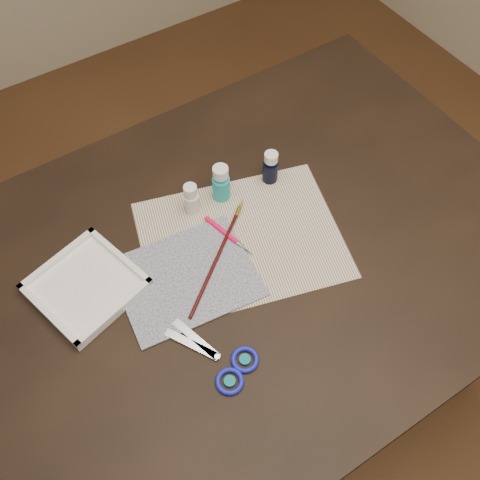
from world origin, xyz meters
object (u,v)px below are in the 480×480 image
paint_bottle_cyan (221,183)px  paint_bottle_white (191,199)px  paper (241,239)px  paint_bottle_navy (270,167)px  scissors (207,355)px  palette_tray (86,285)px  canvas (187,278)px

paint_bottle_cyan → paint_bottle_white: bearing=178.7°
paper → paint_bottle_navy: size_ratio=4.93×
paint_bottle_cyan → scissors: bearing=-125.5°
paint_bottle_white → palette_tray: (-0.27, -0.05, -0.03)m
paint_bottle_cyan → paint_bottle_navy: size_ratio=1.12×
paint_bottle_cyan → scissors: paint_bottle_cyan is taller
paint_bottle_navy → palette_tray: (-0.46, -0.04, -0.03)m
palette_tray → paint_bottle_cyan: bearing=8.8°
paper → paint_bottle_white: 0.14m
paint_bottle_cyan → scissors: 0.37m
paint_bottle_white → palette_tray: size_ratio=0.42×
paint_bottle_white → palette_tray: 0.28m
paper → paint_bottle_white: bearing=111.3°
paint_bottle_cyan → palette_tray: paint_bottle_cyan is taller
palette_tray → canvas: bearing=-26.1°
paint_bottle_white → scissors: 0.34m
paint_bottle_white → paint_bottle_navy: bearing=-5.5°
paper → paint_bottle_navy: paint_bottle_navy is taller
canvas → palette_tray: size_ratio=1.42×
paint_bottle_white → paint_bottle_cyan: bearing=-1.3°
paper → paint_bottle_navy: 0.18m
paper → canvas: 0.14m
canvas → scissors: bearing=-106.6°
paper → paint_bottle_navy: bearing=35.9°
palette_tray → paint_bottle_white: bearing=11.4°
paint_bottle_cyan → palette_tray: 0.35m
canvas → scissors: (-0.05, -0.16, 0.00)m
scissors → palette_tray: size_ratio=1.07×
paper → scissors: (-0.19, -0.18, 0.00)m
canvas → paint_bottle_cyan: size_ratio=2.85×
paint_bottle_navy → paint_bottle_white: bearing=174.5°
canvas → paint_bottle_white: bearing=56.2°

